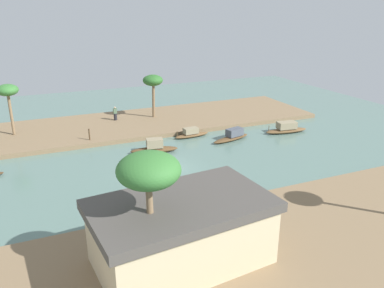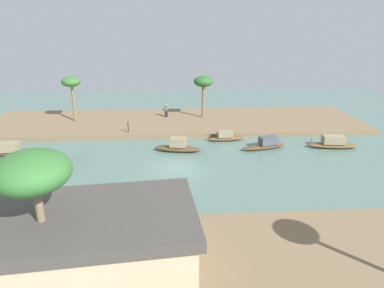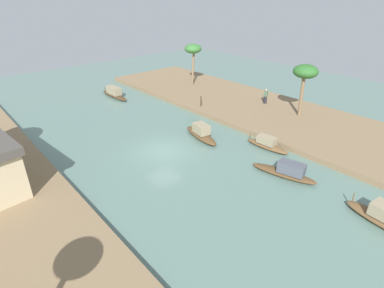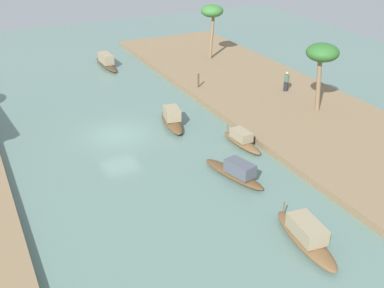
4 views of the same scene
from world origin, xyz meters
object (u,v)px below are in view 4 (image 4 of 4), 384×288
Objects in this scene: sampan_near_left_bank at (236,172)px; person_on_near_bank at (286,83)px; sampan_open_hull at (106,62)px; mooring_post at (198,81)px; sampan_midstream at (242,140)px; palm_tree_left_near at (322,54)px; sampan_with_red_awning at (172,119)px; palm_tree_left_far at (212,13)px; sampan_downstream_large at (306,236)px.

person_on_near_bank is (9.79, -10.67, 0.70)m from sampan_near_left_bank.
sampan_open_hull is 4.64× the size of mooring_post.
mooring_post reaches higher than sampan_midstream.
sampan_midstream is 0.76× the size of palm_tree_left_near.
sampan_near_left_bank is at bearing -167.94° from sampan_with_red_awning.
person_on_near_bank is (-14.48, -10.95, 0.66)m from sampan_open_hull.
sampan_with_red_awning reaches higher than sampan_open_hull.
palm_tree_left_far is at bearing -3.91° from person_on_near_bank.
palm_tree_left_far is (15.54, 0.50, 0.18)m from palm_tree_left_near.
palm_tree_left_far is (-3.51, -9.85, 4.50)m from sampan_open_hull.
sampan_with_red_awning is 0.93× the size of sampan_downstream_large.
sampan_midstream is at bearing -173.56° from sampan_open_hull.
sampan_with_red_awning is 16.31m from palm_tree_left_far.
person_on_near_bank reaches higher than sampan_downstream_large.
palm_tree_left_near is at bearing -152.84° from sampan_open_hull.
sampan_with_red_awning is 7.13m from mooring_post.
sampan_near_left_bank is at bearing 155.24° from palm_tree_left_far.
palm_tree_left_far is (6.98, -5.01, 3.95)m from mooring_post.
person_on_near_bank is 7.30m from mooring_post.
sampan_downstream_large is at bearing 166.96° from mooring_post.
mooring_post is 9.45m from palm_tree_left_far.
sampan_downstream_large is 3.04× the size of person_on_near_bank.
sampan_downstream_large is 4.26× the size of mooring_post.
palm_tree_left_far is (20.76, -9.57, 4.55)m from sampan_near_left_bank.
palm_tree_left_far is at bearing -26.32° from sampan_midstream.
mooring_post is at bearing -6.50° from sampan_downstream_large.
sampan_open_hull is at bearing 10.53° from sampan_with_red_awning.
sampan_with_red_awning is (8.55, 0.25, 0.04)m from sampan_near_left_bank.
sampan_with_red_awning is 15.21m from sampan_downstream_large.
palm_tree_left_near is 0.97× the size of palm_tree_left_far.
palm_tree_left_far reaches higher than sampan_with_red_awning.
palm_tree_left_far reaches higher than sampan_near_left_bank.
palm_tree_left_near reaches higher than sampan_downstream_large.
sampan_open_hull reaches higher than sampan_near_left_bank.
sampan_open_hull is at bearing -13.58° from sampan_near_left_bank.
sampan_midstream is at bearing 102.75° from palm_tree_left_near.
sampan_near_left_bank is 14.50m from person_on_near_bank.
palm_tree_left_far is (10.97, 1.10, 3.85)m from person_on_near_bank.
sampan_open_hull is 18.17m from person_on_near_bank.
sampan_midstream is at bearing -8.48° from sampan_downstream_large.
sampan_downstream_large reaches higher than sampan_midstream.
sampan_open_hull is 11.56m from mooring_post.
sampan_near_left_bank is at bearing 179.29° from sampan_open_hull.
sampan_downstream_large is at bearing 164.32° from sampan_near_left_bank.
palm_tree_left_far is at bearing 1.84° from palm_tree_left_near.
person_on_near_bank is 0.31× the size of palm_tree_left_far.
sampan_downstream_large is at bearing 178.84° from sampan_open_hull.
sampan_with_red_awning is 0.90× the size of palm_tree_left_near.
person_on_near_bank is at bearing -56.50° from sampan_midstream.
sampan_midstream is 0.74× the size of palm_tree_left_far.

